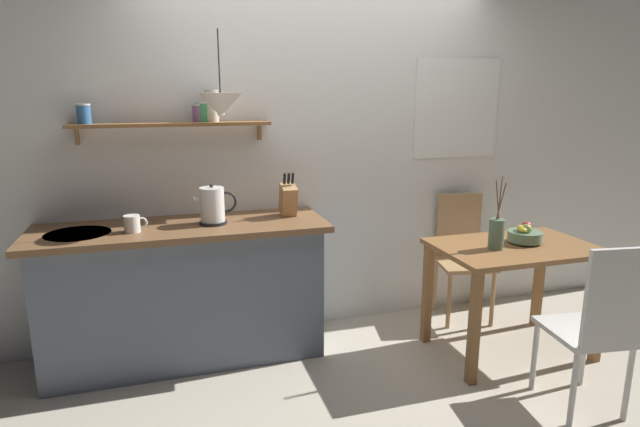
{
  "coord_description": "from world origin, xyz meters",
  "views": [
    {
      "loc": [
        -1.1,
        -3.03,
        1.75
      ],
      "look_at": [
        -0.1,
        0.25,
        0.95
      ],
      "focal_mm": 29.51,
      "sensor_mm": 36.0,
      "label": 1
    }
  ],
  "objects_px": {
    "dining_chair_far": "(462,251)",
    "electric_kettle": "(213,206)",
    "twig_vase": "(496,233)",
    "dining_table": "(514,263)",
    "coffee_mug_by_sink": "(133,224)",
    "dining_chair_near": "(596,324)",
    "pendant_lamp": "(221,105)",
    "fruit_bowl": "(525,235)",
    "knife_block": "(288,199)"
  },
  "relations": [
    {
      "from": "dining_chair_near",
      "to": "electric_kettle",
      "type": "distance_m",
      "value": 2.31
    },
    {
      "from": "dining_chair_far",
      "to": "electric_kettle",
      "type": "bearing_deg",
      "value": -175.84
    },
    {
      "from": "dining_chair_near",
      "to": "twig_vase",
      "type": "height_order",
      "value": "twig_vase"
    },
    {
      "from": "knife_block",
      "to": "pendant_lamp",
      "type": "distance_m",
      "value": 0.78
    },
    {
      "from": "twig_vase",
      "to": "dining_table",
      "type": "bearing_deg",
      "value": 10.81
    },
    {
      "from": "dining_table",
      "to": "twig_vase",
      "type": "xyz_separation_m",
      "value": [
        -0.18,
        -0.03,
        0.23
      ]
    },
    {
      "from": "fruit_bowl",
      "to": "dining_table",
      "type": "bearing_deg",
      "value": -163.09
    },
    {
      "from": "dining_table",
      "to": "knife_block",
      "type": "distance_m",
      "value": 1.56
    },
    {
      "from": "coffee_mug_by_sink",
      "to": "dining_chair_near",
      "type": "bearing_deg",
      "value": -26.68
    },
    {
      "from": "dining_chair_near",
      "to": "pendant_lamp",
      "type": "xyz_separation_m",
      "value": [
        -1.81,
        1.19,
        1.13
      ]
    },
    {
      "from": "dining_chair_near",
      "to": "dining_chair_far",
      "type": "bearing_deg",
      "value": 88.4
    },
    {
      "from": "knife_block",
      "to": "fruit_bowl",
      "type": "bearing_deg",
      "value": -19.92
    },
    {
      "from": "dining_table",
      "to": "electric_kettle",
      "type": "height_order",
      "value": "electric_kettle"
    },
    {
      "from": "electric_kettle",
      "to": "pendant_lamp",
      "type": "bearing_deg",
      "value": -41.6
    },
    {
      "from": "dining_chair_far",
      "to": "knife_block",
      "type": "xyz_separation_m",
      "value": [
        -1.41,
        -0.07,
        0.51
      ]
    },
    {
      "from": "electric_kettle",
      "to": "dining_chair_far",
      "type": "bearing_deg",
      "value": 4.16
    },
    {
      "from": "dining_chair_near",
      "to": "pendant_lamp",
      "type": "relative_size",
      "value": 1.95
    },
    {
      "from": "dining_table",
      "to": "coffee_mug_by_sink",
      "type": "relative_size",
      "value": 7.49
    },
    {
      "from": "dining_table",
      "to": "twig_vase",
      "type": "relative_size",
      "value": 2.18
    },
    {
      "from": "dining_chair_far",
      "to": "dining_chair_near",
      "type": "bearing_deg",
      "value": -91.6
    },
    {
      "from": "coffee_mug_by_sink",
      "to": "electric_kettle",
      "type": "bearing_deg",
      "value": 7.47
    },
    {
      "from": "twig_vase",
      "to": "pendant_lamp",
      "type": "xyz_separation_m",
      "value": [
        -1.66,
        0.47,
        0.81
      ]
    },
    {
      "from": "fruit_bowl",
      "to": "electric_kettle",
      "type": "bearing_deg",
      "value": 166.65
    },
    {
      "from": "dining_chair_near",
      "to": "twig_vase",
      "type": "distance_m",
      "value": 0.8
    },
    {
      "from": "knife_block",
      "to": "dining_chair_far",
      "type": "bearing_deg",
      "value": 2.96
    },
    {
      "from": "dining_table",
      "to": "dining_chair_near",
      "type": "height_order",
      "value": "dining_chair_near"
    },
    {
      "from": "dining_table",
      "to": "fruit_bowl",
      "type": "xyz_separation_m",
      "value": [
        0.09,
        0.03,
        0.18
      ]
    },
    {
      "from": "twig_vase",
      "to": "pendant_lamp",
      "type": "relative_size",
      "value": 0.94
    },
    {
      "from": "electric_kettle",
      "to": "coffee_mug_by_sink",
      "type": "bearing_deg",
      "value": -172.53
    },
    {
      "from": "electric_kettle",
      "to": "pendant_lamp",
      "type": "height_order",
      "value": "pendant_lamp"
    },
    {
      "from": "electric_kettle",
      "to": "dining_chair_near",
      "type": "bearing_deg",
      "value": -33.67
    },
    {
      "from": "dining_chair_far",
      "to": "fruit_bowl",
      "type": "height_order",
      "value": "dining_chair_far"
    },
    {
      "from": "dining_table",
      "to": "pendant_lamp",
      "type": "distance_m",
      "value": 2.15
    },
    {
      "from": "twig_vase",
      "to": "coffee_mug_by_sink",
      "type": "relative_size",
      "value": 3.44
    },
    {
      "from": "dining_chair_near",
      "to": "coffee_mug_by_sink",
      "type": "bearing_deg",
      "value": 153.32
    },
    {
      "from": "dining_chair_near",
      "to": "twig_vase",
      "type": "xyz_separation_m",
      "value": [
        -0.15,
        0.71,
        0.33
      ]
    },
    {
      "from": "dining_chair_near",
      "to": "pendant_lamp",
      "type": "height_order",
      "value": "pendant_lamp"
    },
    {
      "from": "fruit_bowl",
      "to": "dining_chair_near",
      "type": "bearing_deg",
      "value": -98.84
    },
    {
      "from": "twig_vase",
      "to": "electric_kettle",
      "type": "bearing_deg",
      "value": 162.79
    },
    {
      "from": "dining_chair_far",
      "to": "pendant_lamp",
      "type": "xyz_separation_m",
      "value": [
        -1.85,
        -0.2,
        1.14
      ]
    },
    {
      "from": "dining_table",
      "to": "dining_chair_near",
      "type": "xyz_separation_m",
      "value": [
        -0.03,
        -0.75,
        -0.1
      ]
    },
    {
      "from": "fruit_bowl",
      "to": "knife_block",
      "type": "xyz_separation_m",
      "value": [
        -1.49,
        0.54,
        0.23
      ]
    },
    {
      "from": "twig_vase",
      "to": "knife_block",
      "type": "distance_m",
      "value": 1.37
    },
    {
      "from": "coffee_mug_by_sink",
      "to": "fruit_bowl",
      "type": "bearing_deg",
      "value": -9.39
    },
    {
      "from": "electric_kettle",
      "to": "knife_block",
      "type": "height_order",
      "value": "knife_block"
    },
    {
      "from": "dining_chair_far",
      "to": "pendant_lamp",
      "type": "bearing_deg",
      "value": -173.81
    },
    {
      "from": "twig_vase",
      "to": "pendant_lamp",
      "type": "bearing_deg",
      "value": 164.04
    },
    {
      "from": "fruit_bowl",
      "to": "coffee_mug_by_sink",
      "type": "height_order",
      "value": "coffee_mug_by_sink"
    },
    {
      "from": "dining_chair_far",
      "to": "electric_kettle",
      "type": "relative_size",
      "value": 3.59
    },
    {
      "from": "dining_chair_far",
      "to": "electric_kettle",
      "type": "distance_m",
      "value": 1.99
    }
  ]
}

